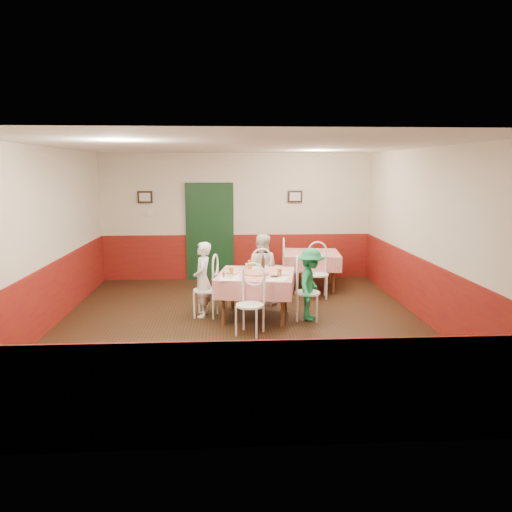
{
  "coord_description": "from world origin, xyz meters",
  "views": [
    {
      "loc": [
        -0.22,
        -7.61,
        2.47
      ],
      "look_at": [
        0.25,
        0.43,
        1.05
      ],
      "focal_mm": 35.0,
      "sensor_mm": 36.0,
      "label": 1
    }
  ],
  "objects": [
    {
      "name": "glass_b",
      "position": [
        0.61,
        0.16,
        0.82
      ],
      "size": [
        0.08,
        0.08,
        0.13
      ],
      "primitive_type": "cylinder",
      "rotation": [
        0.0,
        0.0,
        -0.17
      ],
      "color": "#BF7219",
      "rests_on": "main_table"
    },
    {
      "name": "plate_right",
      "position": [
        0.68,
        0.35,
        0.77
      ],
      "size": [
        0.29,
        0.29,
        0.01
      ],
      "primitive_type": "cylinder",
      "rotation": [
        0.0,
        0.0,
        -0.17
      ],
      "color": "white",
      "rests_on": "main_table"
    },
    {
      "name": "chair_near",
      "position": [
        0.11,
        -0.41,
        0.45
      ],
      "size": [
        0.55,
        0.55,
        0.9
      ],
      "primitive_type": null,
      "rotation": [
        0.0,
        0.0,
        -0.4
      ],
      "color": "white",
      "rests_on": "ground"
    },
    {
      "name": "wallet",
      "position": [
        0.52,
        0.11,
        0.77
      ],
      "size": [
        0.12,
        0.11,
        0.02
      ],
      "primitive_type": "cube",
      "rotation": [
        0.0,
        0.0,
        -0.17
      ],
      "color": "black",
      "rests_on": "main_table"
    },
    {
      "name": "second_table",
      "position": [
        1.52,
        2.44,
        0.38
      ],
      "size": [
        1.22,
        1.22,
        0.77
      ],
      "primitive_type": "cube",
      "rotation": [
        0.0,
        0.0,
        -0.1
      ],
      "color": "red",
      "rests_on": "ground"
    },
    {
      "name": "back_wall",
      "position": [
        0.0,
        3.5,
        1.4
      ],
      "size": [
        6.0,
        0.1,
        2.8
      ],
      "primitive_type": "cube",
      "color": "beige",
      "rests_on": "ground"
    },
    {
      "name": "chair_far",
      "position": [
        0.39,
        1.27,
        0.45
      ],
      "size": [
        0.42,
        0.42,
        0.9
      ],
      "primitive_type": null,
      "rotation": [
        0.0,
        0.0,
        3.15
      ],
      "color": "white",
      "rests_on": "ground"
    },
    {
      "name": "menu_right",
      "position": [
        0.56,
        -0.0,
        0.76
      ],
      "size": [
        0.43,
        0.48,
        0.0
      ],
      "primitive_type": "cube",
      "rotation": [
        0.0,
        0.0,
        -0.38
      ],
      "color": "white",
      "rests_on": "main_table"
    },
    {
      "name": "shaker_a",
      "position": [
        -0.22,
        0.08,
        0.81
      ],
      "size": [
        0.04,
        0.04,
        0.09
      ],
      "primitive_type": "cylinder",
      "rotation": [
        0.0,
        0.0,
        -0.17
      ],
      "color": "silver",
      "rests_on": "main_table"
    },
    {
      "name": "front_wall",
      "position": [
        0.0,
        -3.5,
        1.4
      ],
      "size": [
        6.0,
        0.1,
        2.8
      ],
      "primitive_type": "cube",
      "color": "beige",
      "rests_on": "ground"
    },
    {
      "name": "chair_second_b",
      "position": [
        1.52,
        1.69,
        0.45
      ],
      "size": [
        0.46,
        0.46,
        0.9
      ],
      "primitive_type": null,
      "rotation": [
        0.0,
        0.0,
        -0.1
      ],
      "color": "white",
      "rests_on": "ground"
    },
    {
      "name": "thermostat",
      "position": [
        -1.9,
        3.45,
        1.5
      ],
      "size": [
        0.1,
        0.03,
        0.1
      ],
      "primitive_type": "cube",
      "color": "white",
      "rests_on": "back_wall"
    },
    {
      "name": "picture_right",
      "position": [
        1.3,
        3.45,
        1.85
      ],
      "size": [
        0.32,
        0.03,
        0.26
      ],
      "primitive_type": "cube",
      "color": "black",
      "rests_on": "back_wall"
    },
    {
      "name": "wainscot_left",
      "position": [
        -2.98,
        0.0,
        0.5
      ],
      "size": [
        0.03,
        7.0,
        1.0
      ],
      "primitive_type": "cube",
      "color": "maroon",
      "rests_on": "ground"
    },
    {
      "name": "floor",
      "position": [
        0.0,
        0.0,
        0.0
      ],
      "size": [
        7.0,
        7.0,
        0.0
      ],
      "primitive_type": "plane",
      "color": "black",
      "rests_on": "ground"
    },
    {
      "name": "diner_right",
      "position": [
        1.14,
        0.28,
        0.6
      ],
      "size": [
        0.68,
        0.87,
        1.19
      ],
      "primitive_type": "imported",
      "rotation": [
        0.0,
        0.0,
        1.23
      ],
      "color": "gray",
      "rests_on": "ground"
    },
    {
      "name": "right_wall",
      "position": [
        3.0,
        0.0,
        1.4
      ],
      "size": [
        0.1,
        7.0,
        2.8
      ],
      "primitive_type": "cube",
      "color": "beige",
      "rests_on": "ground"
    },
    {
      "name": "shaker_b",
      "position": [
        -0.16,
        0.05,
        0.81
      ],
      "size": [
        0.04,
        0.04,
        0.09
      ],
      "primitive_type": "cylinder",
      "rotation": [
        0.0,
        0.0,
        -0.17
      ],
      "color": "silver",
      "rests_on": "main_table"
    },
    {
      "name": "wainscot_back",
      "position": [
        0.0,
        3.48,
        0.5
      ],
      "size": [
        6.0,
        0.03,
        1.0
      ],
      "primitive_type": "cube",
      "color": "maroon",
      "rests_on": "ground"
    },
    {
      "name": "shaker_c",
      "position": [
        -0.28,
        0.14,
        0.81
      ],
      "size": [
        0.04,
        0.04,
        0.09
      ],
      "primitive_type": "cylinder",
      "rotation": [
        0.0,
        0.0,
        -0.17
      ],
      "color": "#B23319",
      "rests_on": "main_table"
    },
    {
      "name": "chair_left",
      "position": [
        -0.59,
        0.57,
        0.45
      ],
      "size": [
        0.5,
        0.5,
        0.9
      ],
      "primitive_type": null,
      "rotation": [
        0.0,
        0.0,
        -1.79
      ],
      "color": "white",
      "rests_on": "ground"
    },
    {
      "name": "plate_far",
      "position": [
        0.32,
        0.82,
        0.77
      ],
      "size": [
        0.29,
        0.29,
        0.01
      ],
      "primitive_type": "cylinder",
      "rotation": [
        0.0,
        0.0,
        -0.17
      ],
      "color": "white",
      "rests_on": "main_table"
    },
    {
      "name": "door",
      "position": [
        -0.6,
        3.45,
        1.05
      ],
      "size": [
        0.96,
        0.06,
        2.1
      ],
      "primitive_type": "cube",
      "color": "black",
      "rests_on": "ground"
    },
    {
      "name": "chair_second_a",
      "position": [
        0.77,
        2.44,
        0.45
      ],
      "size": [
        0.46,
        0.46,
        0.9
      ],
      "primitive_type": null,
      "rotation": [
        0.0,
        0.0,
        -1.67
      ],
      "color": "white",
      "rests_on": "ground"
    },
    {
      "name": "wainscot_front",
      "position": [
        0.0,
        -3.48,
        0.5
      ],
      "size": [
        6.0,
        0.03,
        1.0
      ],
      "primitive_type": "cube",
      "color": "maroon",
      "rests_on": "ground"
    },
    {
      "name": "glass_a",
      "position": [
        -0.16,
        0.25,
        0.82
      ],
      "size": [
        0.08,
        0.08,
        0.13
      ],
      "primitive_type": "cylinder",
      "rotation": [
        0.0,
        0.0,
        -0.17
      ],
      "color": "#BF7219",
      "rests_on": "main_table"
    },
    {
      "name": "diner_far",
      "position": [
        0.4,
        1.32,
        0.65
      ],
      "size": [
        0.74,
        0.64,
        1.3
      ],
      "primitive_type": "imported",
      "rotation": [
        0.0,
        0.0,
        2.87
      ],
      "color": "gray",
      "rests_on": "ground"
    },
    {
      "name": "glass_c",
      "position": [
        0.17,
        0.83,
        0.83
      ],
      "size": [
        0.09,
        0.09,
        0.14
      ],
      "primitive_type": "cylinder",
      "rotation": [
        0.0,
        0.0,
        -0.17
      ],
      "color": "#BF7219",
      "rests_on": "main_table"
    },
    {
      "name": "diner_left",
      "position": [
        -0.64,
        0.58,
        0.63
      ],
      "size": [
        0.31,
        0.47,
        1.26
      ],
      "primitive_type": "imported",
      "rotation": [
        0.0,
        0.0,
        -1.6
      ],
      "color": "gray",
      "rests_on": "ground"
    },
    {
      "name": "wainscot_right",
      "position": [
        2.98,
        0.0,
        0.5
      ],
      "size": [
        0.03,
        7.0,
        1.0
      ],
      "primitive_type": "cube",
      "color": "maroon",
      "rests_on": "ground"
    },
    {
      "name": "pizza",
      "position": [
        0.25,
        0.36,
        0.77
      ],
      "size": [
        0.49,
        0.49,
        0.03
      ],
      "primitive_type": "cylinder",
      "rotation": [
        0.0,
        0.0,
        -0.17
      ],
      "color": "#B74723",
      "rests_on": "main_table"
    },
    {
      "name": "beer_bottle",
      "position": [
        0.4,
        0.8,
        0.87
      ],
      "size": [
        0.07,
        0.07,
        0.22
      ],
      "primitive_type": "cylinder",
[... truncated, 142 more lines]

